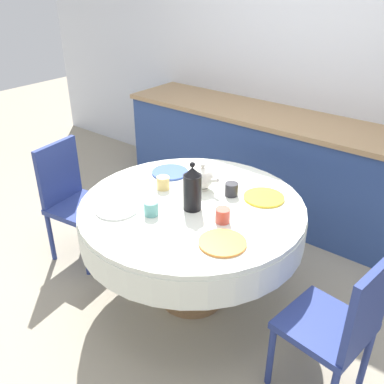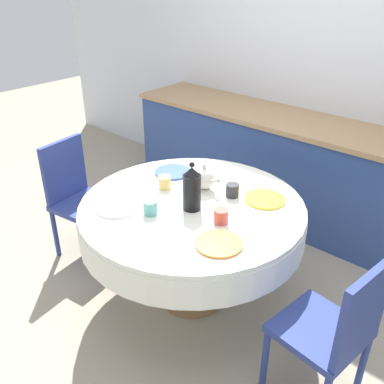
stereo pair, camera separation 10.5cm
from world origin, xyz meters
The scene contains 16 objects.
ground_plane centered at (0.00, 0.00, 0.00)m, with size 12.00×12.00×0.00m, color #9E937F.
wall_back centered at (0.00, 1.71, 1.30)m, with size 7.00×0.05×2.60m.
kitchen_counter centered at (0.00, 1.38, 0.45)m, with size 3.24×0.64×0.90m.
dining_table centered at (0.00, 0.00, 0.61)m, with size 1.38×1.38×0.73m.
chair_left centered at (1.02, -0.13, 0.50)m, with size 0.45×0.45×0.90m.
chair_right centered at (-1.02, -0.15, 0.50)m, with size 0.45×0.45×0.90m.
plate_near_left centered at (-0.30, -0.34, 0.74)m, with size 0.25×0.25×0.01m, color white.
cup_near_left centered at (-0.10, -0.25, 0.78)m, with size 0.08×0.08×0.08m, color #5BA39E.
plate_near_right centered at (0.39, -0.23, 0.74)m, with size 0.25×0.25×0.01m, color orange.
cup_near_right centered at (0.26, -0.05, 0.78)m, with size 0.08×0.08×0.08m, color #CC4C3D.
plate_far_left centered at (-0.38, 0.24, 0.74)m, with size 0.25×0.25×0.01m, color #3856AD.
cup_far_left centered at (-0.27, 0.04, 0.78)m, with size 0.08×0.08×0.08m, color #DBB766.
plate_far_right centered at (0.31, 0.33, 0.74)m, with size 0.25×0.25×0.01m, color yellow.
cup_far_right centered at (0.13, 0.24, 0.78)m, with size 0.08×0.08×0.08m, color #28282D.
coffee_carafe centered at (0.04, -0.04, 0.87)m, with size 0.11×0.11×0.30m.
teapot centered at (-0.06, 0.19, 0.82)m, with size 0.19×0.14×0.18m.
Camera 2 is at (1.49, -1.69, 2.03)m, focal length 40.00 mm.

